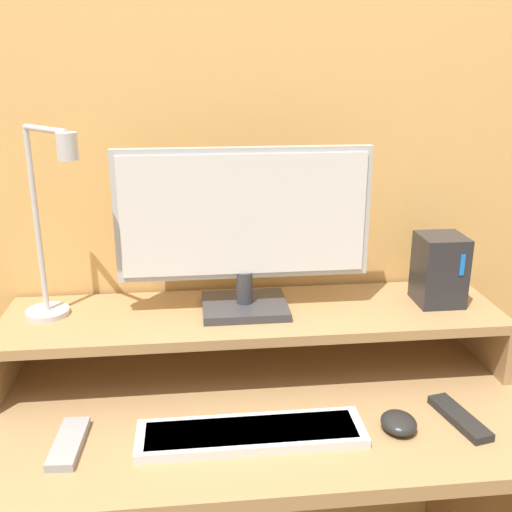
{
  "coord_description": "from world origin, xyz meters",
  "views": [
    {
      "loc": [
        -0.13,
        -0.78,
        1.38
      ],
      "look_at": [
        -0.01,
        0.31,
        1.02
      ],
      "focal_mm": 42.0,
      "sensor_mm": 36.0,
      "label": 1
    }
  ],
  "objects_px": {
    "monitor": "(244,225)",
    "desk_lamp": "(50,234)",
    "keyboard": "(251,433)",
    "router_dock": "(439,269)",
    "mouse": "(399,423)",
    "remote_control": "(69,443)",
    "remote_secondary": "(459,418)"
  },
  "relations": [
    {
      "from": "remote_control",
      "to": "monitor",
      "type": "bearing_deg",
      "value": 37.3
    },
    {
      "from": "router_dock",
      "to": "remote_control",
      "type": "xyz_separation_m",
      "value": [
        -0.79,
        -0.26,
        -0.21
      ]
    },
    {
      "from": "keyboard",
      "to": "remote_control",
      "type": "bearing_deg",
      "value": 178.37
    },
    {
      "from": "mouse",
      "to": "desk_lamp",
      "type": "bearing_deg",
      "value": 158.3
    },
    {
      "from": "router_dock",
      "to": "keyboard",
      "type": "relative_size",
      "value": 0.37
    },
    {
      "from": "keyboard",
      "to": "mouse",
      "type": "relative_size",
      "value": 5.43
    },
    {
      "from": "router_dock",
      "to": "remote_secondary",
      "type": "xyz_separation_m",
      "value": [
        -0.05,
        -0.26,
        -0.21
      ]
    },
    {
      "from": "remote_control",
      "to": "remote_secondary",
      "type": "relative_size",
      "value": 0.92
    },
    {
      "from": "desk_lamp",
      "to": "keyboard",
      "type": "relative_size",
      "value": 0.96
    },
    {
      "from": "keyboard",
      "to": "remote_secondary",
      "type": "relative_size",
      "value": 2.66
    },
    {
      "from": "desk_lamp",
      "to": "router_dock",
      "type": "relative_size",
      "value": 2.58
    },
    {
      "from": "desk_lamp",
      "to": "monitor",
      "type": "bearing_deg",
      "value": 2.1
    },
    {
      "from": "router_dock",
      "to": "remote_control",
      "type": "bearing_deg",
      "value": -161.85
    },
    {
      "from": "monitor",
      "to": "mouse",
      "type": "height_order",
      "value": "monitor"
    },
    {
      "from": "desk_lamp",
      "to": "remote_secondary",
      "type": "bearing_deg",
      "value": -17.54
    },
    {
      "from": "mouse",
      "to": "remote_secondary",
      "type": "distance_m",
      "value": 0.13
    },
    {
      "from": "desk_lamp",
      "to": "keyboard",
      "type": "xyz_separation_m",
      "value": [
        0.38,
        -0.26,
        -0.32
      ]
    },
    {
      "from": "router_dock",
      "to": "desk_lamp",
      "type": "bearing_deg",
      "value": -179.42
    },
    {
      "from": "monitor",
      "to": "remote_control",
      "type": "bearing_deg",
      "value": -142.7
    },
    {
      "from": "router_dock",
      "to": "keyboard",
      "type": "distance_m",
      "value": 0.57
    },
    {
      "from": "router_dock",
      "to": "monitor",
      "type": "bearing_deg",
      "value": 179.21
    },
    {
      "from": "mouse",
      "to": "remote_secondary",
      "type": "bearing_deg",
      "value": 6.32
    },
    {
      "from": "desk_lamp",
      "to": "remote_control",
      "type": "height_order",
      "value": "desk_lamp"
    },
    {
      "from": "router_dock",
      "to": "remote_secondary",
      "type": "bearing_deg",
      "value": -99.96
    },
    {
      "from": "router_dock",
      "to": "remote_control",
      "type": "distance_m",
      "value": 0.86
    },
    {
      "from": "monitor",
      "to": "desk_lamp",
      "type": "height_order",
      "value": "desk_lamp"
    },
    {
      "from": "remote_control",
      "to": "keyboard",
      "type": "bearing_deg",
      "value": -1.63
    },
    {
      "from": "keyboard",
      "to": "remote_secondary",
      "type": "height_order",
      "value": "keyboard"
    },
    {
      "from": "monitor",
      "to": "keyboard",
      "type": "distance_m",
      "value": 0.43
    },
    {
      "from": "mouse",
      "to": "keyboard",
      "type": "bearing_deg",
      "value": 178.9
    },
    {
      "from": "monitor",
      "to": "keyboard",
      "type": "height_order",
      "value": "monitor"
    },
    {
      "from": "router_dock",
      "to": "remote_secondary",
      "type": "relative_size",
      "value": 0.99
    }
  ]
}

